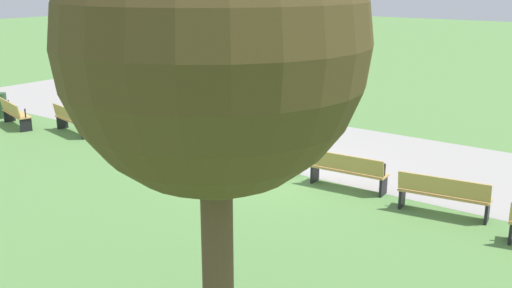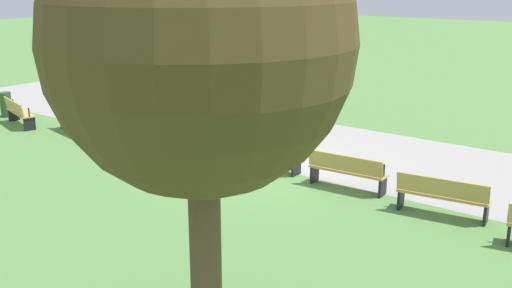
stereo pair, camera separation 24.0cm
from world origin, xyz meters
TOP-DOWN VIEW (x-y plane):
  - ground_plane at (0.00, 0.00)m, footprint 120.00×120.00m
  - path_paving at (0.00, 2.69)m, footprint 33.57×5.23m
  - bench_0 at (-9.49, -1.33)m, footprint 1.94×0.95m
  - bench_1 at (-7.16, -0.78)m, footprint 1.94×0.84m
  - bench_2 at (-4.79, -0.39)m, footprint 1.93×0.72m
  - bench_3 at (-2.40, -0.15)m, footprint 1.91×0.60m
  - bench_4 at (-0.00, -0.07)m, footprint 1.88×0.47m
  - bench_5 at (2.40, -0.15)m, footprint 1.91×0.60m
  - bench_6 at (4.79, -0.39)m, footprint 1.93×0.72m
  - person_seated at (-2.65, 0.01)m, footprint 0.34×0.53m
  - tree_1 at (4.49, -7.39)m, footprint 3.26×3.26m
  - lamp_post at (-3.59, 0.74)m, footprint 0.32×0.32m
  - trash_bin at (-11.09, -0.85)m, footprint 0.41×0.41m

SIDE VIEW (x-z plane):
  - ground_plane at x=0.00m, z-range 0.00..0.00m
  - path_paving at x=0.00m, z-range 0.00..0.01m
  - trash_bin at x=-11.09m, z-range 0.00..0.90m
  - bench_0 at x=-9.49m, z-range 0.03..0.92m
  - bench_1 at x=-7.16m, z-range 0.03..0.92m
  - bench_2 at x=-4.79m, z-range 0.03..0.92m
  - bench_3 at x=-2.40m, z-range 0.03..0.92m
  - bench_4 at x=0.00m, z-range 0.03..0.92m
  - bench_5 at x=2.40m, z-range 0.03..0.92m
  - bench_6 at x=4.79m, z-range 0.03..0.92m
  - person_seated at x=-2.65m, z-range 0.04..1.24m
  - lamp_post at x=-3.59m, z-range 0.79..4.89m
  - tree_1 at x=4.49m, z-range 1.26..7.11m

